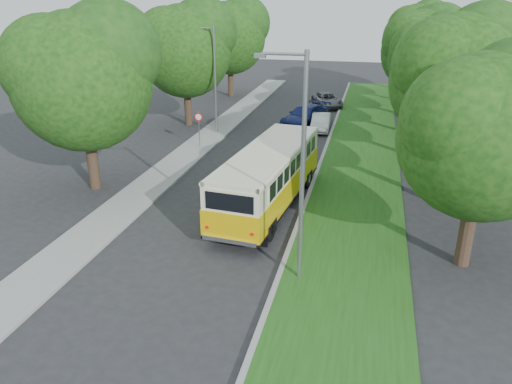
% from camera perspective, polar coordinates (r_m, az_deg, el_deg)
% --- Properties ---
extents(ground, '(120.00, 120.00, 0.00)m').
position_cam_1_polar(ground, '(21.30, -5.62, -5.03)').
color(ground, '#28282B').
rests_on(ground, ground).
extents(curb, '(0.20, 70.00, 0.15)m').
position_cam_1_polar(curb, '(24.98, 5.91, -0.68)').
color(curb, gray).
rests_on(curb, ground).
extents(grass_verge, '(4.50, 70.00, 0.13)m').
position_cam_1_polar(grass_verge, '(24.84, 11.29, -1.17)').
color(grass_verge, '#244C14').
rests_on(grass_verge, ground).
extents(sidewalk, '(2.20, 70.00, 0.12)m').
position_cam_1_polar(sidewalk, '(27.22, -11.88, 0.85)').
color(sidewalk, gray).
rests_on(sidewalk, ground).
extents(treeline, '(24.27, 41.91, 9.46)m').
position_cam_1_polar(treeline, '(36.26, 8.42, 15.79)').
color(treeline, '#332319').
rests_on(treeline, ground).
extents(lamppost_near, '(1.71, 0.16, 8.00)m').
position_cam_1_polar(lamppost_near, '(16.43, 5.05, 3.23)').
color(lamppost_near, gray).
rests_on(lamppost_near, ground).
extents(lamppost_far, '(1.71, 0.16, 7.50)m').
position_cam_1_polar(lamppost_far, '(36.11, -4.87, 13.02)').
color(lamppost_far, gray).
rests_on(lamppost_far, ground).
extents(warning_sign, '(0.56, 0.10, 2.50)m').
position_cam_1_polar(warning_sign, '(32.78, -6.56, 7.77)').
color(warning_sign, gray).
rests_on(warning_sign, ground).
extents(vintage_bus, '(3.57, 10.14, 2.95)m').
position_cam_1_polar(vintage_bus, '(23.40, 1.44, 1.53)').
color(vintage_bus, '#EAB907').
rests_on(vintage_bus, ground).
extents(car_silver, '(2.53, 4.36, 1.40)m').
position_cam_1_polar(car_silver, '(29.45, 3.01, 4.21)').
color(car_silver, '#A7A8AC').
rests_on(car_silver, ground).
extents(car_white, '(1.49, 3.80, 1.23)m').
position_cam_1_polar(car_white, '(37.81, 7.41, 7.91)').
color(car_white, silver).
rests_on(car_white, ground).
extents(car_blue, '(3.81, 5.69, 1.53)m').
position_cam_1_polar(car_blue, '(39.05, 5.64, 8.65)').
color(car_blue, navy).
rests_on(car_blue, ground).
extents(car_grey, '(3.44, 4.83, 1.22)m').
position_cam_1_polar(car_grey, '(46.17, 8.14, 10.38)').
color(car_grey, '#5B5D63').
rests_on(car_grey, ground).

